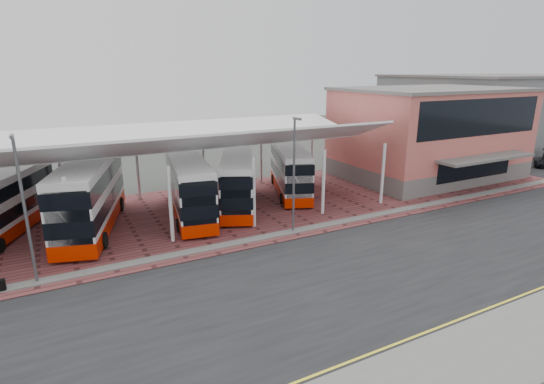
% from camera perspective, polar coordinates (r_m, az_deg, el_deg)
% --- Properties ---
extents(ground, '(140.00, 140.00, 0.00)m').
position_cam_1_polar(ground, '(24.37, 6.36, -11.03)').
color(ground, '#3C3F3A').
extents(road, '(120.00, 14.00, 0.02)m').
position_cam_1_polar(road, '(23.64, 7.73, -11.96)').
color(road, black).
rests_on(road, ground).
extents(forecourt, '(72.00, 16.00, 0.06)m').
position_cam_1_polar(forecourt, '(35.76, -2.60, -1.82)').
color(forecourt, brown).
rests_on(forecourt, ground).
extents(sidewalk, '(120.00, 4.00, 0.14)m').
position_cam_1_polar(sidewalk, '(18.78, 22.99, -21.33)').
color(sidewalk, slate).
rests_on(sidewalk, ground).
extents(north_kerb, '(120.00, 0.80, 0.14)m').
position_cam_1_polar(north_kerb, '(29.18, -0.46, -6.00)').
color(north_kerb, slate).
rests_on(north_kerb, ground).
extents(yellow_line_near, '(120.00, 0.12, 0.01)m').
position_cam_1_polar(yellow_line_near, '(19.82, 18.33, -18.77)').
color(yellow_line_near, yellow).
rests_on(yellow_line_near, road).
extents(yellow_line_far, '(120.00, 0.12, 0.01)m').
position_cam_1_polar(yellow_line_far, '(19.98, 17.69, -18.38)').
color(yellow_line_far, yellow).
rests_on(yellow_line_far, road).
extents(canopy, '(37.00, 11.63, 7.07)m').
position_cam_1_polar(canopy, '(32.81, -16.28, 6.27)').
color(canopy, silver).
rests_on(canopy, ground).
extents(terminal, '(18.40, 14.40, 9.25)m').
position_cam_1_polar(terminal, '(47.94, 20.37, 7.52)').
color(terminal, slate).
rests_on(terminal, ground).
extents(warehouse, '(30.50, 20.50, 10.25)m').
position_cam_1_polar(warehouse, '(73.65, 27.93, 9.78)').
color(warehouse, slate).
rests_on(warehouse, ground).
extents(lamp_west, '(0.16, 0.90, 8.07)m').
position_cam_1_polar(lamp_west, '(25.08, -30.35, -1.70)').
color(lamp_west, '#525358').
rests_on(lamp_west, ground).
extents(lamp_east, '(0.16, 0.90, 8.07)m').
position_cam_1_polar(lamp_east, '(28.84, 2.99, 2.67)').
color(lamp_east, '#525358').
rests_on(lamp_east, ground).
extents(bus_1, '(6.43, 10.45, 4.28)m').
position_cam_1_polar(bus_1, '(34.38, -32.36, -1.41)').
color(bus_1, silver).
rests_on(bus_1, forecourt).
extents(bus_2, '(6.07, 12.29, 4.94)m').
position_cam_1_polar(bus_2, '(32.44, -23.24, -0.48)').
color(bus_2, silver).
rests_on(bus_2, forecourt).
extents(bus_3, '(4.36, 11.24, 4.52)m').
position_cam_1_polar(bus_3, '(33.39, -11.11, 0.64)').
color(bus_3, silver).
rests_on(bus_3, forecourt).
extents(bus_4, '(6.50, 10.50, 4.30)m').
position_cam_1_polar(bus_4, '(34.94, -4.67, 1.41)').
color(bus_4, silver).
rests_on(bus_4, forecourt).
extents(bus_5, '(5.97, 10.50, 4.26)m').
position_cam_1_polar(bus_5, '(38.78, 2.43, 2.92)').
color(bus_5, silver).
rests_on(bus_5, forecourt).
extents(suitcase, '(0.38, 0.27, 0.66)m').
position_cam_1_polar(suitcase, '(26.33, -32.59, -10.57)').
color(suitcase, black).
rests_on(suitcase, forecourt).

